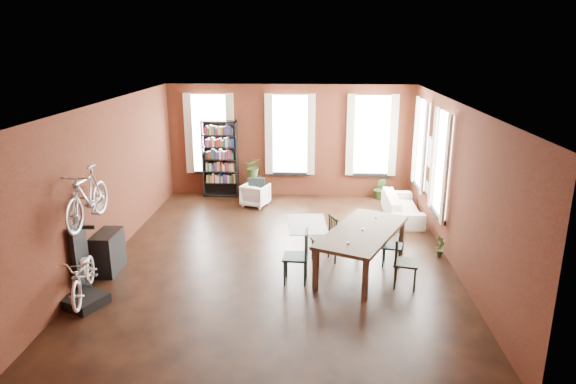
# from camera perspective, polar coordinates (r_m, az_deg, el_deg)

# --- Properties ---
(room) EXTENTS (9.00, 9.04, 3.22)m
(room) POSITION_cam_1_polar(r_m,az_deg,el_deg) (10.80, 0.54, 4.62)
(room) COLOR black
(room) RESTS_ON ground
(dining_table) EXTENTS (2.05, 2.71, 0.84)m
(dining_table) POSITION_cam_1_polar(r_m,az_deg,el_deg) (10.18, 8.23, -6.44)
(dining_table) COLOR brown
(dining_table) RESTS_ON ground
(dining_chair_a) EXTENTS (0.48, 0.48, 1.01)m
(dining_chair_a) POSITION_cam_1_polar(r_m,az_deg,el_deg) (9.60, 0.84, -7.19)
(dining_chair_a) COLOR #183436
(dining_chair_a) RESTS_ON ground
(dining_chair_b) EXTENTS (0.57, 0.57, 0.96)m
(dining_chair_b) POSITION_cam_1_polar(r_m,az_deg,el_deg) (10.46, 4.02, -5.33)
(dining_chair_b) COLOR black
(dining_chair_b) RESTS_ON ground
(dining_chair_c) EXTENTS (0.51, 0.51, 0.94)m
(dining_chair_c) POSITION_cam_1_polar(r_m,az_deg,el_deg) (9.67, 12.99, -7.66)
(dining_chair_c) COLOR black
(dining_chair_c) RESTS_ON ground
(dining_chair_d) EXTENTS (0.46, 0.46, 0.83)m
(dining_chair_d) POSITION_cam_1_polar(r_m,az_deg,el_deg) (10.52, 11.50, -5.88)
(dining_chair_d) COLOR #1C3E3D
(dining_chair_d) RESTS_ON ground
(bookshelf) EXTENTS (1.00, 0.32, 2.20)m
(bookshelf) POSITION_cam_1_polar(r_m,az_deg,el_deg) (14.86, -7.54, 3.68)
(bookshelf) COLOR black
(bookshelf) RESTS_ON ground
(white_armchair) EXTENTS (0.82, 0.80, 0.67)m
(white_armchair) POSITION_cam_1_polar(r_m,az_deg,el_deg) (14.04, -3.65, -0.19)
(white_armchair) COLOR white
(white_armchair) RESTS_ON ground
(cream_sofa) EXTENTS (0.61, 2.08, 0.81)m
(cream_sofa) POSITION_cam_1_polar(r_m,az_deg,el_deg) (13.34, 12.59, -1.15)
(cream_sofa) COLOR beige
(cream_sofa) RESTS_ON ground
(striped_rug) EXTENTS (1.06, 1.57, 0.01)m
(striped_rug) POSITION_cam_1_polar(r_m,az_deg,el_deg) (12.70, 2.13, -3.57)
(striped_rug) COLOR black
(striped_rug) RESTS_ON ground
(bike_trainer) EXTENTS (0.81, 0.81, 0.18)m
(bike_trainer) POSITION_cam_1_polar(r_m,az_deg,el_deg) (9.59, -21.65, -11.18)
(bike_trainer) COLOR black
(bike_trainer) RESTS_ON ground
(bike_wall_rack) EXTENTS (0.16, 0.60, 1.30)m
(bike_wall_rack) POSITION_cam_1_polar(r_m,az_deg,el_deg) (9.85, -22.06, -6.90)
(bike_wall_rack) COLOR black
(bike_wall_rack) RESTS_ON ground
(console_table) EXTENTS (0.40, 0.80, 0.80)m
(console_table) POSITION_cam_1_polar(r_m,az_deg,el_deg) (10.65, -19.33, -6.31)
(console_table) COLOR black
(console_table) RESTS_ON ground
(plant_stand) EXTENTS (0.32, 0.32, 0.63)m
(plant_stand) POSITION_cam_1_polar(r_m,az_deg,el_deg) (14.71, -3.75, 0.50)
(plant_stand) COLOR black
(plant_stand) RESTS_ON ground
(plant_by_sofa) EXTENTS (0.45, 0.67, 0.28)m
(plant_by_sofa) POSITION_cam_1_polar(r_m,az_deg,el_deg) (14.89, 10.14, -0.23)
(plant_by_sofa) COLOR #305C24
(plant_by_sofa) RESTS_ON ground
(plant_small) EXTENTS (0.49, 0.49, 0.16)m
(plant_small) POSITION_cam_1_polar(r_m,az_deg,el_deg) (11.30, 16.48, -6.46)
(plant_small) COLOR #285120
(plant_small) RESTS_ON ground
(bicycle_floor) EXTENTS (0.68, 0.89, 1.52)m
(bicycle_floor) POSITION_cam_1_polar(r_m,az_deg,el_deg) (9.24, -22.01, -6.50)
(bicycle_floor) COLOR silver
(bicycle_floor) RESTS_ON bike_trainer
(bicycle_hung) EXTENTS (0.47, 1.00, 1.66)m
(bicycle_hung) POSITION_cam_1_polar(r_m,az_deg,el_deg) (9.28, -21.64, 1.44)
(bicycle_hung) COLOR #A5A8AD
(bicycle_hung) RESTS_ON bike_wall_rack
(plant_on_stand) EXTENTS (0.53, 0.58, 0.45)m
(plant_on_stand) POSITION_cam_1_polar(r_m,az_deg,el_deg) (14.57, -3.85, 2.54)
(plant_on_stand) COLOR #375A24
(plant_on_stand) RESTS_ON plant_stand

